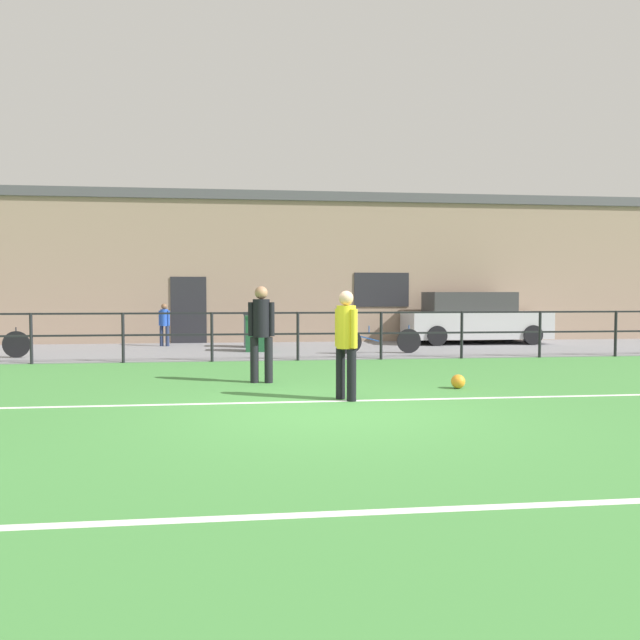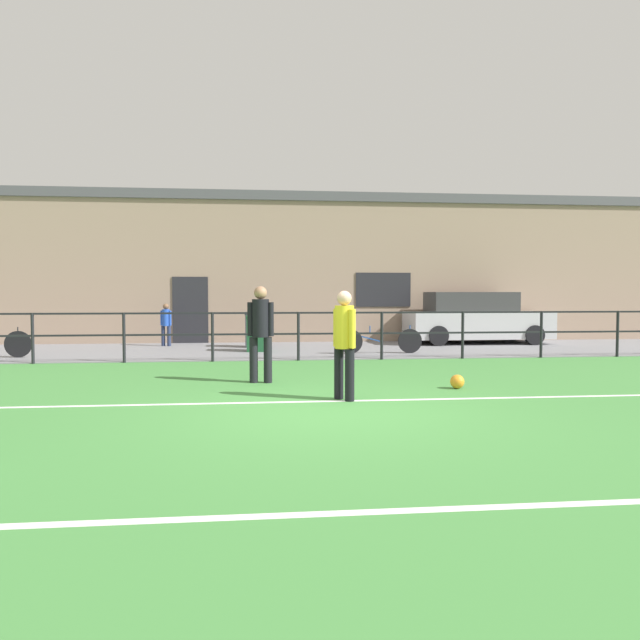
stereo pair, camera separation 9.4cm
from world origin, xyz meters
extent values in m
cube|color=#42843D|center=(0.00, 0.00, -0.02)|extent=(60.00, 44.00, 0.04)
cube|color=white|center=(0.00, 0.72, 0.00)|extent=(36.00, 0.11, 0.00)
cube|color=white|center=(0.00, -3.69, 0.00)|extent=(36.00, 0.11, 0.00)
cube|color=slate|center=(0.00, 8.50, 0.01)|extent=(48.00, 5.00, 0.02)
cylinder|color=black|center=(-6.00, 6.00, 0.57)|extent=(0.07, 0.07, 1.15)
cylinder|color=black|center=(-4.00, 6.00, 0.57)|extent=(0.07, 0.07, 1.15)
cylinder|color=black|center=(-2.00, 6.00, 0.57)|extent=(0.07, 0.07, 1.15)
cylinder|color=black|center=(0.00, 6.00, 0.57)|extent=(0.07, 0.07, 1.15)
cylinder|color=black|center=(2.00, 6.00, 0.57)|extent=(0.07, 0.07, 1.15)
cylinder|color=black|center=(4.00, 6.00, 0.57)|extent=(0.07, 0.07, 1.15)
cylinder|color=black|center=(6.00, 6.00, 0.57)|extent=(0.07, 0.07, 1.15)
cylinder|color=black|center=(8.00, 6.00, 0.57)|extent=(0.07, 0.07, 1.15)
cube|color=black|center=(0.00, 6.00, 1.13)|extent=(36.00, 0.04, 0.04)
cube|color=black|center=(0.00, 6.00, 0.63)|extent=(36.00, 0.04, 0.04)
cube|color=gray|center=(0.00, 12.20, 2.26)|extent=(28.00, 2.40, 4.53)
cube|color=#232328|center=(-3.05, 10.98, 1.05)|extent=(1.10, 0.04, 2.10)
cube|color=#232328|center=(3.11, 10.98, 1.70)|extent=(1.80, 0.04, 1.10)
cube|color=#4C4C51|center=(0.00, 12.20, 4.68)|extent=(28.00, 2.56, 0.30)
cylinder|color=black|center=(-1.03, 2.67, 0.41)|extent=(0.15, 0.15, 0.81)
cylinder|color=black|center=(-0.78, 2.63, 0.41)|extent=(0.15, 0.15, 0.81)
cylinder|color=black|center=(-0.90, 2.65, 1.15)|extent=(0.30, 0.30, 0.67)
sphere|color=#A37556|center=(-0.90, 2.65, 1.60)|extent=(0.23, 0.23, 0.23)
cylinder|color=black|center=(-1.08, 2.68, 1.13)|extent=(0.11, 0.11, 0.60)
cylinder|color=black|center=(-0.72, 2.62, 1.13)|extent=(0.11, 0.11, 0.60)
cylinder|color=black|center=(0.26, 0.91, 0.39)|extent=(0.14, 0.14, 0.77)
cylinder|color=black|center=(0.39, 0.71, 0.39)|extent=(0.14, 0.14, 0.77)
cylinder|color=gold|center=(0.33, 0.81, 1.09)|extent=(0.29, 0.29, 0.64)
sphere|color=tan|center=(0.33, 0.81, 1.52)|extent=(0.22, 0.22, 0.22)
cylinder|color=gold|center=(0.23, 0.96, 1.08)|extent=(0.10, 0.10, 0.57)
cylinder|color=gold|center=(0.42, 0.67, 1.08)|extent=(0.10, 0.10, 0.57)
sphere|color=orange|center=(2.36, 1.64, 0.12)|extent=(0.24, 0.24, 0.24)
cylinder|color=#232D4C|center=(-3.57, 9.96, 0.32)|extent=(0.11, 0.11, 0.60)
cylinder|color=#232D4C|center=(-3.75, 10.02, 0.32)|extent=(0.11, 0.11, 0.60)
cylinder|color=blue|center=(-3.66, 9.99, 0.86)|extent=(0.22, 0.22, 0.49)
sphere|color=brown|center=(-3.66, 9.99, 1.20)|extent=(0.17, 0.17, 0.17)
cylinder|color=blue|center=(-3.53, 9.94, 0.85)|extent=(0.08, 0.08, 0.44)
cylinder|color=blue|center=(-3.79, 10.03, 0.85)|extent=(0.08, 0.08, 0.44)
cube|color=#B7B7BC|center=(5.89, 9.99, 0.59)|extent=(4.39, 1.68, 0.81)
cube|color=#373738|center=(5.67, 9.99, 1.31)|extent=(2.64, 1.41, 0.62)
cylinder|color=black|center=(4.39, 9.18, 0.32)|extent=(0.60, 0.18, 0.60)
cylinder|color=black|center=(7.38, 9.18, 0.32)|extent=(0.60, 0.18, 0.60)
cylinder|color=black|center=(4.39, 10.80, 0.32)|extent=(0.60, 0.18, 0.60)
cylinder|color=black|center=(7.38, 10.80, 0.32)|extent=(0.60, 0.18, 0.60)
cylinder|color=black|center=(-6.78, 7.20, 0.34)|extent=(0.65, 0.04, 0.65)
cylinder|color=black|center=(-6.78, 7.20, 0.63)|extent=(0.03, 0.03, 0.28)
cylinder|color=black|center=(1.43, 7.20, 0.34)|extent=(0.64, 0.04, 0.64)
cylinder|color=black|center=(3.00, 7.20, 0.34)|extent=(0.64, 0.04, 0.64)
cube|color=#234C99|center=(2.22, 7.20, 0.54)|extent=(1.23, 0.04, 0.04)
cube|color=#234C99|center=(1.82, 7.20, 0.44)|extent=(0.77, 0.03, 0.23)
cylinder|color=#234C99|center=(1.94, 7.20, 0.64)|extent=(0.03, 0.03, 0.20)
cylinder|color=#234C99|center=(3.00, 7.20, 0.61)|extent=(0.03, 0.03, 0.28)
cube|color=#33383D|center=(-1.04, 9.37, 0.49)|extent=(0.55, 0.46, 0.94)
cube|color=#282C30|center=(-1.04, 9.37, 1.00)|extent=(0.58, 0.49, 0.08)
cube|color=#194C28|center=(-0.96, 8.13, 0.46)|extent=(0.58, 0.49, 0.88)
cube|color=#143D20|center=(-0.96, 8.13, 0.94)|extent=(0.62, 0.53, 0.08)
camera|label=1|loc=(-1.05, -7.86, 1.60)|focal=33.18mm
camera|label=2|loc=(-0.95, -7.87, 1.60)|focal=33.18mm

